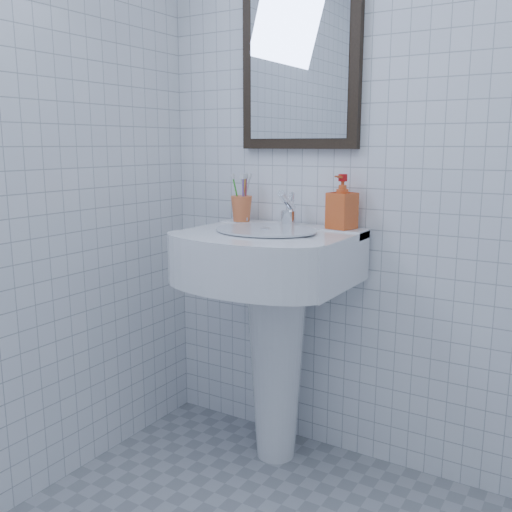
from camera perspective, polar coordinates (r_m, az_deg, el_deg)
The scene contains 6 objects.
wall_back at distance 2.14m, azimuth 16.45°, elevation 10.46°, with size 2.20×0.02×2.50m, color white.
washbasin at distance 2.22m, azimuth 1.75°, elevation -5.10°, with size 0.62×0.45×0.95m.
faucet at distance 2.24m, azimuth 3.24°, elevation 4.50°, with size 0.06×0.13×0.14m.
toothbrush_cup at distance 2.36m, azimuth -1.46°, elevation 4.75°, with size 0.09×0.09×0.10m, color orange, non-canonical shape.
soap_dispenser at distance 2.17m, azimuth 8.61°, elevation 5.36°, with size 0.09×0.09×0.20m, color red.
wall_mirror at distance 2.32m, azimuth 4.38°, elevation 18.33°, with size 0.50×0.04×0.62m.
Camera 1 is at (0.57, -0.86, 1.26)m, focal length 40.00 mm.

